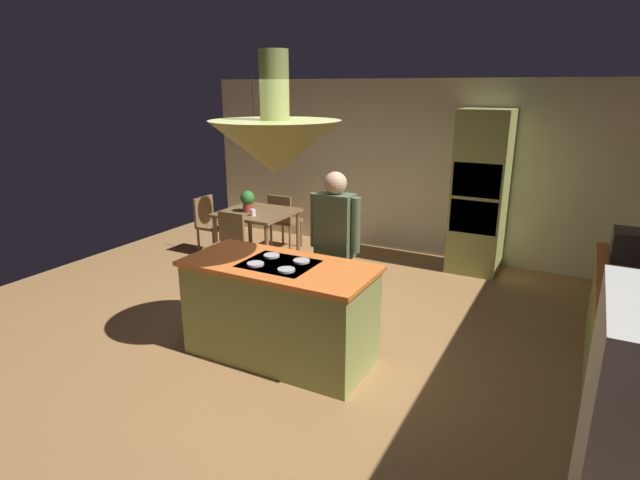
# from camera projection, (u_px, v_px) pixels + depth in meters

# --- Properties ---
(ground) EXTENTS (8.16, 8.16, 0.00)m
(ground) POSITION_uv_depth(u_px,v_px,m) (292.00, 347.00, 4.96)
(ground) COLOR #9E7042
(wall_back) EXTENTS (6.80, 0.10, 2.55)m
(wall_back) POSITION_uv_depth(u_px,v_px,m) (410.00, 168.00, 7.50)
(wall_back) COLOR beige
(wall_back) RESTS_ON ground
(kitchen_island) EXTENTS (1.75, 0.82, 0.95)m
(kitchen_island) POSITION_uv_depth(u_px,v_px,m) (280.00, 311.00, 4.66)
(kitchen_island) COLOR #8C934C
(kitchen_island) RESTS_ON ground
(counter_run_right) EXTENTS (0.73, 2.56, 0.93)m
(counter_run_right) POSITION_uv_depth(u_px,v_px,m) (634.00, 343.00, 4.06)
(counter_run_right) COLOR #8C934C
(counter_run_right) RESTS_ON ground
(oven_tower) EXTENTS (0.66, 0.62, 2.17)m
(oven_tower) POSITION_uv_depth(u_px,v_px,m) (480.00, 193.00, 6.72)
(oven_tower) COLOR #8C934C
(oven_tower) RESTS_ON ground
(dining_table) EXTENTS (0.98, 0.93, 0.76)m
(dining_table) POSITION_uv_depth(u_px,v_px,m) (257.00, 218.00, 7.14)
(dining_table) COLOR brown
(dining_table) RESTS_ON ground
(person_at_island) EXTENTS (0.53, 0.22, 1.67)m
(person_at_island) POSITION_uv_depth(u_px,v_px,m) (335.00, 244.00, 4.99)
(person_at_island) COLOR tan
(person_at_island) RESTS_ON ground
(range_hood) EXTENTS (1.10, 1.10, 1.00)m
(range_hood) POSITION_uv_depth(u_px,v_px,m) (276.00, 144.00, 4.21)
(range_hood) COLOR #8C934C
(pendant_light_over_table) EXTENTS (0.32, 0.32, 0.82)m
(pendant_light_over_table) POSITION_uv_depth(u_px,v_px,m) (254.00, 131.00, 6.79)
(pendant_light_over_table) COLOR beige
(chair_facing_island) EXTENTS (0.40, 0.40, 0.87)m
(chair_facing_island) POSITION_uv_depth(u_px,v_px,m) (227.00, 241.00, 6.60)
(chair_facing_island) COLOR brown
(chair_facing_island) RESTS_ON ground
(chair_by_back_wall) EXTENTS (0.40, 0.40, 0.87)m
(chair_by_back_wall) POSITION_uv_depth(u_px,v_px,m) (283.00, 218.00, 7.76)
(chair_by_back_wall) COLOR brown
(chair_by_back_wall) RESTS_ON ground
(chair_at_corner) EXTENTS (0.40, 0.40, 0.87)m
(chair_at_corner) POSITION_uv_depth(u_px,v_px,m) (210.00, 222.00, 7.57)
(chair_at_corner) COLOR brown
(chair_at_corner) RESTS_ON ground
(potted_plant_on_table) EXTENTS (0.20, 0.20, 0.30)m
(potted_plant_on_table) POSITION_uv_depth(u_px,v_px,m) (248.00, 200.00, 7.04)
(potted_plant_on_table) COLOR #99382D
(potted_plant_on_table) RESTS_ON dining_table
(cup_on_table) EXTENTS (0.07, 0.07, 0.09)m
(cup_on_table) POSITION_uv_depth(u_px,v_px,m) (253.00, 212.00, 6.85)
(cup_on_table) COLOR white
(cup_on_table) RESTS_ON dining_table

